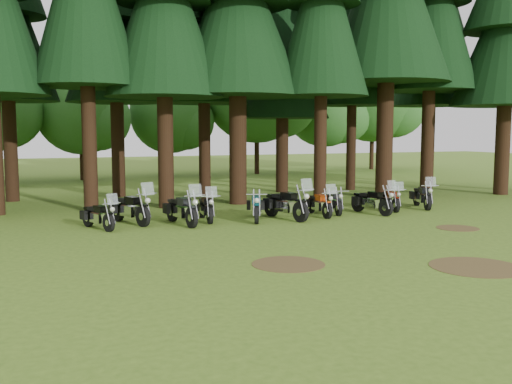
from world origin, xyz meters
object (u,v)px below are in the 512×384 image
Objects in this scene: motorcycle_2 at (182,210)px; motorcycle_8 at (372,202)px; motorcycle_1 at (130,209)px; motorcycle_10 at (422,197)px; motorcycle_3 at (206,209)px; motorcycle_6 at (319,205)px; motorcycle_9 at (390,200)px; motorcycle_5 at (286,205)px; motorcycle_4 at (256,208)px; motorcycle_0 at (98,217)px; motorcycle_7 at (333,203)px.

motorcycle_2 reaches higher than motorcycle_8.
motorcycle_1 is 12.17m from motorcycle_10.
motorcycle_6 is at bearing -0.15° from motorcycle_3.
motorcycle_9 is (8.86, 0.27, -0.08)m from motorcycle_2.
motorcycle_1 is 1.20× the size of motorcycle_9.
motorcycle_5 reaches higher than motorcycle_8.
motorcycle_4 is 4.84m from motorcycle_8.
motorcycle_1 is at bearing -160.50° from motorcycle_10.
motorcycle_0 is 0.98× the size of motorcycle_9.
motorcycle_5 is 3.72m from motorcycle_8.
motorcycle_2 reaches higher than motorcycle_4.
motorcycle_7 is at bearing 141.07° from motorcycle_8.
motorcycle_9 is (11.65, 0.10, -0.00)m from motorcycle_0.
motorcycle_4 is 6.13m from motorcycle_9.
motorcycle_6 is at bearing 22.52° from motorcycle_4.
motorcycle_6 is (4.33, -0.54, -0.01)m from motorcycle_3.
motorcycle_3 is 1.02× the size of motorcycle_6.
motorcycle_4 is 2.62m from motorcycle_6.
motorcycle_9 is (3.50, 0.32, -0.02)m from motorcycle_6.
motorcycle_3 is 6.59m from motorcycle_8.
motorcycle_6 is 3.51m from motorcycle_9.
motorcycle_0 is 0.93× the size of motorcycle_6.
motorcycle_9 is (7.82, -0.22, -0.03)m from motorcycle_3.
motorcycle_9 is at bearing -23.84° from motorcycle_1.
motorcycle_5 is 6.70m from motorcycle_10.
motorcycle_2 is 1.12× the size of motorcycle_4.
motorcycle_1 is 1.00× the size of motorcycle_2.
motorcycle_8 is (2.21, -0.27, 0.03)m from motorcycle_6.
motorcycle_0 is at bearing -170.62° from motorcycle_1.
motorcycle_1 reaches higher than motorcycle_8.
motorcycle_8 reaches higher than motorcycle_3.
motorcycle_4 is 7.80m from motorcycle_10.
motorcycle_10 is at bearing -7.63° from motorcycle_5.
motorcycle_0 is 2.79m from motorcycle_2.
motorcycle_1 is 4.47m from motorcycle_4.
motorcycle_9 is at bearing 5.37° from motorcycle_3.
motorcycle_3 reaches higher than motorcycle_4.
motorcycle_4 is at bearing -161.57° from motorcycle_9.
motorcycle_10 is (7.79, 0.42, 0.01)m from motorcycle_4.
motorcycle_7 is (6.27, 0.39, -0.08)m from motorcycle_2.
motorcycle_3 is 0.85× the size of motorcycle_5.
motorcycle_1 is (1.17, 0.68, 0.09)m from motorcycle_0.
motorcycle_2 is 1.07× the size of motorcycle_8.
motorcycle_10 is (5.17, 0.37, 0.03)m from motorcycle_6.
motorcycle_4 is at bearing 158.79° from motorcycle_5.
motorcycle_6 is 0.94× the size of motorcycle_8.
motorcycle_5 is at bearing -169.22° from motorcycle_6.
motorcycle_6 is 1.05× the size of motorcycle_9.
motorcycle_7 is at bearing -19.71° from motorcycle_0.
motorcycle_2 is 1.12× the size of motorcycle_3.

